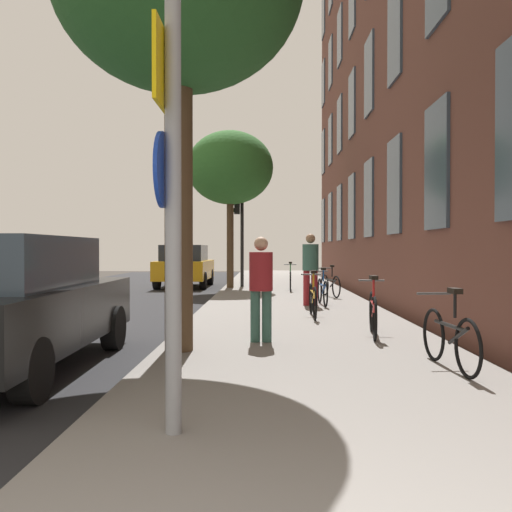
% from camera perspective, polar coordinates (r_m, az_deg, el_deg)
% --- Properties ---
extents(ground_plane, '(41.80, 41.80, 0.00)m').
position_cam_1_polar(ground_plane, '(16.67, -9.08, -4.39)').
color(ground_plane, '#332D28').
extents(road_asphalt, '(7.00, 38.00, 0.01)m').
position_cam_1_polar(road_asphalt, '(17.16, -16.02, -4.24)').
color(road_asphalt, '#232326').
rests_on(road_asphalt, ground).
extents(sidewalk, '(4.20, 38.00, 0.12)m').
position_cam_1_polar(sidewalk, '(16.42, 3.07, -4.25)').
color(sidewalk, gray).
rests_on(sidewalk, ground).
extents(building_facade, '(0.56, 27.00, 14.86)m').
position_cam_1_polar(building_facade, '(17.23, 12.41, 20.96)').
color(building_facade, brown).
rests_on(building_facade, ground).
extents(sign_post, '(0.16, 0.60, 3.54)m').
position_cam_1_polar(sign_post, '(4.20, -8.76, 8.54)').
color(sign_post, gray).
rests_on(sign_post, sidewalk).
extents(traffic_light, '(0.43, 0.24, 3.47)m').
position_cam_1_polar(traffic_light, '(20.27, -1.72, 3.62)').
color(traffic_light, black).
rests_on(traffic_light, sidewalk).
extents(tree_far, '(3.03, 3.03, 5.50)m').
position_cam_1_polar(tree_far, '(19.86, -2.66, 8.93)').
color(tree_far, '#4C3823').
rests_on(tree_far, sidewalk).
extents(bicycle_0, '(0.42, 1.59, 0.93)m').
position_cam_1_polar(bicycle_0, '(6.75, 19.16, -7.85)').
color(bicycle_0, black).
rests_on(bicycle_0, sidewalk).
extents(bicycle_1, '(0.42, 1.62, 0.95)m').
position_cam_1_polar(bicycle_1, '(8.95, 11.85, -5.65)').
color(bicycle_1, black).
rests_on(bicycle_1, sidewalk).
extents(bicycle_2, '(0.42, 1.69, 0.94)m').
position_cam_1_polar(bicycle_2, '(11.22, 5.82, -4.37)').
color(bicycle_2, black).
rests_on(bicycle_2, sidewalk).
extents(bicycle_3, '(0.42, 1.62, 0.91)m').
position_cam_1_polar(bicycle_3, '(13.64, 6.80, -3.52)').
color(bicycle_3, black).
rests_on(bicycle_3, sidewalk).
extents(bicycle_4, '(0.52, 1.54, 0.91)m').
position_cam_1_polar(bicycle_4, '(16.08, 7.60, -2.88)').
color(bicycle_4, black).
rests_on(bicycle_4, sidewalk).
extents(bicycle_5, '(0.42, 1.73, 0.95)m').
position_cam_1_polar(bicycle_5, '(18.38, 3.53, -2.38)').
color(bicycle_5, black).
rests_on(bicycle_5, sidewalk).
extents(pedestrian_0, '(0.45, 0.45, 1.54)m').
position_cam_1_polar(pedestrian_0, '(8.18, 0.51, -2.66)').
color(pedestrian_0, '#33594C').
rests_on(pedestrian_0, sidewalk).
extents(pedestrian_1, '(0.45, 0.45, 1.73)m').
position_cam_1_polar(pedestrian_1, '(13.52, 5.58, -0.87)').
color(pedestrian_1, maroon).
rests_on(pedestrian_1, sidewalk).
extents(car_0, '(1.91, 4.50, 1.62)m').
position_cam_1_polar(car_0, '(7.30, -23.85, -4.36)').
color(car_0, black).
rests_on(car_0, road_asphalt).
extents(car_1, '(1.91, 4.02, 1.62)m').
position_cam_1_polar(car_1, '(21.70, -7.27, -0.97)').
color(car_1, orange).
rests_on(car_1, road_asphalt).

